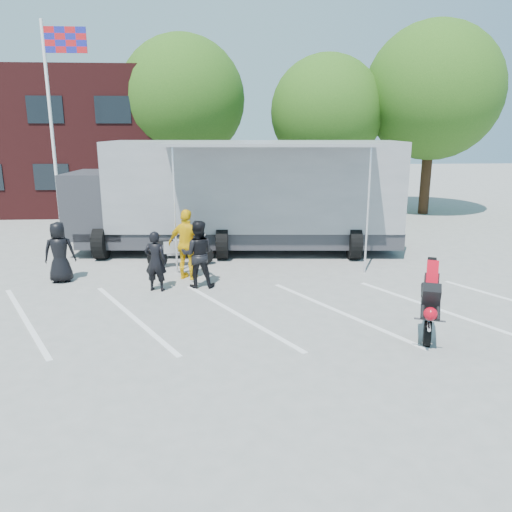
{
  "coord_description": "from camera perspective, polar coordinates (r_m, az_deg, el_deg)",
  "views": [
    {
      "loc": [
        -0.09,
        -9.87,
        4.19
      ],
      "look_at": [
        0.66,
        1.36,
        1.3
      ],
      "focal_mm": 35.0,
      "sensor_mm": 36.0,
      "label": 1
    }
  ],
  "objects": [
    {
      "name": "ground",
      "position": [
        10.73,
        -3.06,
        -8.62
      ],
      "size": [
        100.0,
        100.0,
        0.0
      ],
      "primitive_type": "plane",
      "color": "gray",
      "rests_on": "ground"
    },
    {
      "name": "parking_bay_lines",
      "position": [
        11.65,
        -3.14,
        -6.67
      ],
      "size": [
        18.09,
        13.33,
        0.01
      ],
      "primitive_type": "cube",
      "rotation": [
        0.0,
        0.0,
        0.52
      ],
      "color": "white",
      "rests_on": "ground"
    },
    {
      "name": "office_building",
      "position": [
        29.59,
        -23.91,
        11.87
      ],
      "size": [
        18.0,
        8.0,
        7.0
      ],
      "primitive_type": "cube",
      "color": "#411515",
      "rests_on": "ground"
    },
    {
      "name": "flagpole",
      "position": [
        20.82,
        -21.86,
        15.79
      ],
      "size": [
        1.61,
        0.12,
        8.0
      ],
      "color": "white",
      "rests_on": "ground"
    },
    {
      "name": "tree_left",
      "position": [
        25.98,
        -8.39,
        17.29
      ],
      "size": [
        6.12,
        6.12,
        8.64
      ],
      "color": "#382314",
      "rests_on": "ground"
    },
    {
      "name": "tree_mid",
      "position": [
        25.4,
        8.07,
        15.96
      ],
      "size": [
        5.44,
        5.44,
        7.68
      ],
      "color": "#382314",
      "rests_on": "ground"
    },
    {
      "name": "tree_right",
      "position": [
        26.43,
        19.56,
        17.27
      ],
      "size": [
        6.46,
        6.46,
        9.12
      ],
      "color": "#382314",
      "rests_on": "ground"
    },
    {
      "name": "transporter_truck",
      "position": [
        17.59,
        -1.8,
        0.61
      ],
      "size": [
        12.23,
        6.52,
        3.78
      ],
      "primitive_type": null,
      "rotation": [
        0.0,
        0.0,
        -0.07
      ],
      "color": "gray",
      "rests_on": "ground"
    },
    {
      "name": "parked_motorcycle",
      "position": [
        15.76,
        -8.56,
        -1.19
      ],
      "size": [
        2.2,
        1.13,
        1.1
      ],
      "primitive_type": null,
      "rotation": [
        0.0,
        0.0,
        1.78
      ],
      "color": "silver",
      "rests_on": "ground"
    },
    {
      "name": "stunt_bike_rider",
      "position": [
        11.22,
        18.83,
        -8.36
      ],
      "size": [
        1.24,
        1.71,
        1.83
      ],
      "primitive_type": null,
      "rotation": [
        0.0,
        0.0,
        -0.37
      ],
      "color": "black",
      "rests_on": "ground"
    },
    {
      "name": "spectator_leather_a",
      "position": [
        14.87,
        -21.54,
        0.41
      ],
      "size": [
        0.92,
        0.69,
        1.71
      ],
      "primitive_type": "imported",
      "rotation": [
        0.0,
        0.0,
        3.33
      ],
      "color": "black",
      "rests_on": "ground"
    },
    {
      "name": "spectator_leather_b",
      "position": [
        13.34,
        -11.41,
        -0.59
      ],
      "size": [
        0.66,
        0.5,
        1.61
      ],
      "primitive_type": "imported",
      "rotation": [
        0.0,
        0.0,
        2.92
      ],
      "color": "black",
      "rests_on": "ground"
    },
    {
      "name": "spectator_leather_c",
      "position": [
        13.46,
        -6.67,
        0.21
      ],
      "size": [
        0.9,
        0.71,
        1.83
      ],
      "primitive_type": "imported",
      "rotation": [
        0.0,
        0.0,
        3.12
      ],
      "color": "black",
      "rests_on": "ground"
    },
    {
      "name": "spectator_hivis",
      "position": [
        14.2,
        -7.85,
        1.29
      ],
      "size": [
        1.27,
        0.92,
        2.01
      ],
      "primitive_type": "imported",
      "rotation": [
        0.0,
        0.0,
        2.72
      ],
      "color": "yellow",
      "rests_on": "ground"
    }
  ]
}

